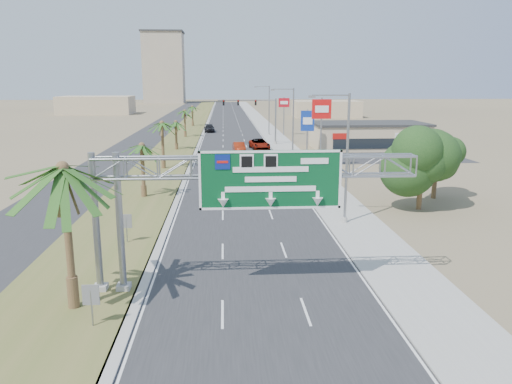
{
  "coord_description": "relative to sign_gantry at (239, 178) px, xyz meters",
  "views": [
    {
      "loc": [
        -1.81,
        -14.98,
        10.83
      ],
      "look_at": [
        0.11,
        14.85,
        4.2
      ],
      "focal_mm": 35.0,
      "sensor_mm": 36.0,
      "label": 1
    }
  ],
  "objects": [
    {
      "name": "palm_near",
      "position": [
        -8.14,
        -1.93,
        0.87
      ],
      "size": [
        5.7,
        5.7,
        8.35
      ],
      "color": "brown",
      "rests_on": "ground"
    },
    {
      "name": "median_grass",
      "position": [
        -8.94,
        100.07,
        -6.0
      ],
      "size": [
        7.0,
        300.0,
        0.12
      ],
      "primitive_type": "cube",
      "color": "#58602A",
      "rests_on": "ground"
    },
    {
      "name": "oak_far",
      "position": [
        19.06,
        20.07,
        -2.24
      ],
      "size": [
        3.5,
        3.5,
        5.6
      ],
      "color": "brown",
      "rests_on": "ground"
    },
    {
      "name": "pole_sign_red_near",
      "position": [
        11.42,
        37.13,
        0.93
      ],
      "size": [
        2.4,
        0.36,
        8.9
      ],
      "color": "gray",
      "rests_on": "ground"
    },
    {
      "name": "car_right_lane",
      "position": [
        5.02,
        56.14,
        -5.23
      ],
      "size": [
        3.43,
        6.23,
        1.65
      ],
      "primitive_type": "imported",
      "rotation": [
        0.0,
        0.0,
        0.12
      ],
      "color": "gray",
      "rests_on": "ground"
    },
    {
      "name": "car_left_lane",
      "position": [
        -1.19,
        20.22,
        -5.35
      ],
      "size": [
        1.71,
        4.15,
        1.41
      ],
      "primitive_type": "imported",
      "rotation": [
        0.0,
        0.0,
        -0.01
      ],
      "color": "black",
      "rests_on": "ground"
    },
    {
      "name": "building_distant_left",
      "position": [
        -43.94,
        150.07,
        -3.06
      ],
      "size": [
        24.0,
        14.0,
        6.0
      ],
      "primitive_type": "cube",
      "color": "#CBAF89",
      "rests_on": "ground"
    },
    {
      "name": "road",
      "position": [
        1.06,
        100.07,
        -6.05
      ],
      "size": [
        12.0,
        300.0,
        0.02
      ],
      "primitive_type": "cube",
      "color": "#28282B",
      "rests_on": "ground"
    },
    {
      "name": "streetlight_far",
      "position": [
        8.36,
        78.07,
        -1.36
      ],
      "size": [
        3.27,
        0.44,
        10.0
      ],
      "color": "gray",
      "rests_on": "ground"
    },
    {
      "name": "store_building",
      "position": [
        23.06,
        56.07,
        -4.06
      ],
      "size": [
        18.0,
        10.0,
        4.0
      ],
      "primitive_type": "cube",
      "color": "#CBAF89",
      "rests_on": "ground"
    },
    {
      "name": "streetlight_mid",
      "position": [
        8.36,
        42.07,
        -1.36
      ],
      "size": [
        3.27,
        0.44,
        10.0
      ],
      "color": "gray",
      "rests_on": "ground"
    },
    {
      "name": "palm_row_d",
      "position": [
        -8.44,
        56.07,
        -1.64
      ],
      "size": [
        3.99,
        3.99,
        5.45
      ],
      "color": "brown",
      "rests_on": "ground"
    },
    {
      "name": "median_signback_b",
      "position": [
        -7.44,
        8.07,
        -4.61
      ],
      "size": [
        0.75,
        0.08,
        2.08
      ],
      "color": "gray",
      "rests_on": "ground"
    },
    {
      "name": "palm_row_b",
      "position": [
        -8.44,
        22.07,
        -1.16
      ],
      "size": [
        3.99,
        3.99,
        5.95
      ],
      "color": "brown",
      "rests_on": "ground"
    },
    {
      "name": "car_far",
      "position": [
        -3.94,
        85.26,
        -5.27
      ],
      "size": [
        2.51,
        5.53,
        1.57
      ],
      "primitive_type": "imported",
      "rotation": [
        0.0,
        0.0,
        0.06
      ],
      "color": "black",
      "rests_on": "ground"
    },
    {
      "name": "signal_mast",
      "position": [
        6.23,
        62.05,
        -1.21
      ],
      "size": [
        10.28,
        0.71,
        8.0
      ],
      "color": "gray",
      "rests_on": "ground"
    },
    {
      "name": "car_mid_lane",
      "position": [
        1.57,
        52.4,
        -5.26
      ],
      "size": [
        2.01,
        4.92,
        1.59
      ],
      "primitive_type": "imported",
      "rotation": [
        0.0,
        0.0,
        0.07
      ],
      "color": "maroon",
      "rests_on": "ground"
    },
    {
      "name": "sign_gantry",
      "position": [
        0.0,
        0.0,
        0.0
      ],
      "size": [
        16.75,
        1.24,
        7.5
      ],
      "color": "gray",
      "rests_on": "ground"
    },
    {
      "name": "pole_sign_red_far",
      "position": [
        11.49,
        76.97,
        0.05
      ],
      "size": [
        2.21,
        0.41,
        7.77
      ],
      "color": "gray",
      "rests_on": "ground"
    },
    {
      "name": "palm_row_e",
      "position": [
        -8.44,
        75.07,
        -0.97
      ],
      "size": [
        3.99,
        3.99,
        6.15
      ],
      "color": "brown",
      "rests_on": "ground"
    },
    {
      "name": "opposing_road",
      "position": [
        -15.94,
        100.07,
        -6.05
      ],
      "size": [
        8.0,
        300.0,
        0.02
      ],
      "primitive_type": "cube",
      "color": "#28282B",
      "rests_on": "ground"
    },
    {
      "name": "tower_distant",
      "position": [
        -30.94,
        240.07,
        11.44
      ],
      "size": [
        20.0,
        16.0,
        35.0
      ],
      "primitive_type": "cube",
      "color": "tan",
      "rests_on": "ground"
    },
    {
      "name": "pole_sign_blue",
      "position": [
        11.7,
        49.14,
        -1.16
      ],
      "size": [
        2.02,
        0.58,
        6.82
      ],
      "color": "gray",
      "rests_on": "ground"
    },
    {
      "name": "palm_row_f",
      "position": [
        -8.44,
        100.07,
        -1.35
      ],
      "size": [
        3.99,
        3.99,
        5.75
      ],
      "color": "brown",
      "rests_on": "ground"
    },
    {
      "name": "median_signback_a",
      "position": [
        -6.74,
        -3.93,
        -4.61
      ],
      "size": [
        0.75,
        0.08,
        2.08
      ],
      "color": "gray",
      "rests_on": "ground"
    },
    {
      "name": "palm_row_c",
      "position": [
        -8.44,
        38.07,
        -0.39
      ],
      "size": [
        3.99,
        3.99,
        6.75
      ],
      "color": "brown",
      "rests_on": "ground"
    },
    {
      "name": "streetlight_near",
      "position": [
        8.36,
        12.07,
        -1.36
      ],
      "size": [
        3.27,
        0.44,
        10.0
      ],
      "color": "gray",
      "rests_on": "ground"
    },
    {
      "name": "sidewalk_right",
      "position": [
        9.56,
        100.07,
        -6.01
      ],
      "size": [
        4.0,
        300.0,
        0.1
      ],
      "primitive_type": "cube",
      "color": "#9E9B93",
      "rests_on": "ground"
    },
    {
      "name": "oak_near",
      "position": [
        16.06,
        16.07,
        -1.53
      ],
      "size": [
        4.5,
        4.5,
        6.8
      ],
      "color": "brown",
      "rests_on": "ground"
    },
    {
      "name": "building_distant_right",
      "position": [
        31.06,
        130.07,
        -3.56
      ],
      "size": [
        20.0,
        12.0,
        5.0
      ],
      "primitive_type": "cube",
      "color": "#CBAF89",
      "rests_on": "ground"
    }
  ]
}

